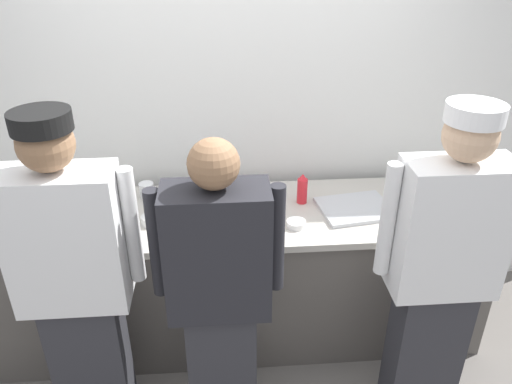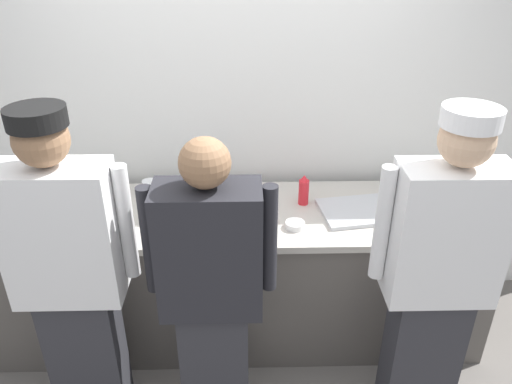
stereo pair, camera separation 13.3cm
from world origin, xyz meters
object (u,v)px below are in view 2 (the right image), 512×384
Objects in this scene: plate_stack_front at (25,201)px; plate_stack_rear at (73,210)px; sheet_tray at (357,211)px; ramekin_red_sauce at (151,217)px; deli_cup at (150,188)px; mixing_bowl_steel at (193,199)px; chef_far_right at (437,276)px; ramekin_orange_sauce at (397,195)px; squeeze_bottle_primary at (244,207)px; ramekin_yellow_sauce at (295,225)px; chef_center at (212,293)px; squeeze_bottle_secondary at (304,190)px; chef_near_left at (71,276)px.

plate_stack_rear reaches higher than plate_stack_front.
sheet_tray is 3.85× the size of ramekin_red_sauce.
deli_cup is (0.73, 0.12, 0.02)m from plate_stack_front.
mixing_bowl_steel is at bearing 7.66° from plate_stack_rear.
ramekin_orange_sauce is (0.04, 0.81, -0.02)m from chef_far_right.
squeeze_bottle_primary is (0.98, -0.08, 0.06)m from plate_stack_rear.
mixing_bowl_steel is at bearing 157.10° from ramekin_yellow_sauce.
chef_center is at bearing -38.88° from plate_stack_rear.
chef_far_right is at bearing -69.33° from sheet_tray.
chef_center reaches higher than squeeze_bottle_secondary.
chef_far_right is 19.29× the size of ramekin_orange_sauce.
ramekin_orange_sauce is 0.86× the size of ramekin_red_sauce.
chef_center is 0.94× the size of chef_far_right.
chef_center is 0.94m from squeeze_bottle_secondary.
chef_center is 1.06m from plate_stack_rear.
sheet_tray is at bearing -0.09° from plate_stack_rear.
squeeze_bottle_secondary is (-0.54, 0.77, 0.05)m from chef_far_right.
plate_stack_rear is at bearing -175.04° from ramekin_orange_sauce.
chef_center is 15.48× the size of ramekin_yellow_sauce.
squeeze_bottle_secondary is at bearing 5.08° from plate_stack_rear.
squeeze_bottle_secondary is (1.16, 0.73, 0.05)m from chef_near_left.
squeeze_bottle_primary reaches higher than plate_stack_rear.
plate_stack_rear reaches higher than sheet_tray.
ramekin_red_sauce is (-0.53, 0.02, -0.07)m from squeeze_bottle_primary.
squeeze_bottle_primary reaches higher than mixing_bowl_steel.
chef_near_left is at bearing -157.14° from ramekin_yellow_sauce.
chef_near_left is 4.44× the size of mixing_bowl_steel.
mixing_bowl_steel is 3.73× the size of ramekin_red_sauce.
chef_center is 0.71m from ramekin_red_sauce.
plate_stack_front is 2.15× the size of ramekin_yellow_sauce.
chef_center reaches higher than sheet_tray.
mixing_bowl_steel is at bearing -177.63° from squeeze_bottle_secondary.
ramekin_orange_sauce is at bearing 37.30° from chef_center.
plate_stack_rear is at bearing 160.91° from chef_far_right.
chef_far_right is at bearing -31.75° from mixing_bowl_steel.
chef_far_right is 1.73m from deli_cup.
squeeze_bottle_secondary reaches higher than ramekin_red_sauce.
sheet_tray is at bearing 110.67° from chef_far_right.
plate_stack_rear is (-1.87, 0.65, 0.00)m from chef_far_right.
deli_cup is at bearing 99.94° from ramekin_red_sauce.
chef_far_right is (1.70, -0.04, -0.00)m from chef_near_left.
chef_far_right is at bearing -31.48° from deli_cup.
sheet_tray is at bearing 2.89° from ramekin_red_sauce.
chef_near_left is 9.31× the size of squeeze_bottle_secondary.
squeeze_bottle_secondary is (0.51, 0.78, 0.12)m from chef_center.
sheet_tray is 3.85× the size of ramekin_yellow_sauce.
chef_near_left reaches higher than ramekin_orange_sauce.
plate_stack_rear is at bearing 173.05° from ramekin_yellow_sauce.
chef_center reaches higher than plate_stack_rear.
ramekin_red_sauce is (-0.37, 0.60, 0.06)m from chef_center.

